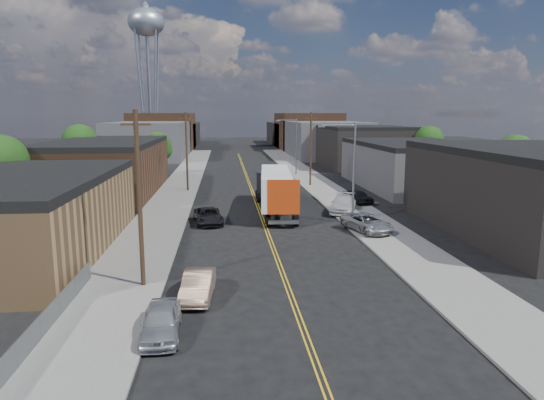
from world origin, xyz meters
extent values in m
plane|color=black|center=(0.00, 60.00, 0.00)|extent=(260.00, 260.00, 0.00)
cube|color=gold|center=(0.00, 45.00, 0.01)|extent=(0.32, 120.00, 0.01)
cube|color=slate|center=(-9.50, 45.00, 0.07)|extent=(5.00, 140.00, 0.15)
cube|color=slate|center=(9.50, 45.00, 0.07)|extent=(5.00, 140.00, 0.15)
cube|color=olive|center=(-18.00, 18.00, 2.50)|extent=(12.00, 22.00, 5.00)
cube|color=black|center=(-18.00, 18.00, 5.30)|extent=(12.00, 22.00, 0.60)
cube|color=#4A2E1D|center=(-18.00, 44.00, 3.00)|extent=(12.00, 26.00, 6.00)
cube|color=black|center=(-18.00, 44.00, 6.30)|extent=(12.00, 26.00, 0.60)
cube|color=black|center=(22.00, 20.00, 3.25)|extent=(14.00, 22.00, 6.50)
cube|color=black|center=(22.00, 20.00, 6.80)|extent=(14.00, 22.00, 0.60)
cube|color=navy|center=(15.20, 20.00, 3.60)|extent=(0.30, 20.00, 0.80)
cube|color=#38393B|center=(22.00, 46.00, 2.75)|extent=(14.00, 24.00, 5.50)
cube|color=black|center=(22.00, 46.00, 5.80)|extent=(14.00, 24.00, 0.60)
cube|color=black|center=(22.00, 72.00, 3.50)|extent=(14.00, 22.00, 7.00)
cube|color=black|center=(22.00, 72.00, 7.30)|extent=(14.00, 22.00, 0.60)
cube|color=#38393B|center=(-20.00, 95.00, 4.00)|extent=(16.00, 30.00, 8.00)
cube|color=#38393B|center=(20.00, 95.00, 4.00)|extent=(16.00, 30.00, 8.00)
cube|color=#4A2E1D|center=(-20.00, 120.00, 5.00)|extent=(16.00, 26.00, 10.00)
cube|color=#4A2E1D|center=(20.00, 120.00, 5.00)|extent=(16.00, 26.00, 10.00)
cube|color=black|center=(-20.00, 140.00, 3.50)|extent=(16.00, 40.00, 7.00)
cube|color=black|center=(20.00, 140.00, 3.50)|extent=(16.00, 40.00, 7.00)
cylinder|color=gray|center=(-22.00, 110.00, 15.00)|extent=(0.80, 0.80, 30.00)
cylinder|color=gray|center=(-23.76, 108.24, 15.00)|extent=(1.94, 1.94, 29.98)
cylinder|color=gray|center=(-20.24, 108.24, 15.00)|extent=(1.94, 1.94, 29.98)
cylinder|color=gray|center=(-23.76, 111.76, 15.00)|extent=(1.94, 1.94, 29.98)
cylinder|color=gray|center=(-20.24, 111.76, 15.00)|extent=(1.94, 1.94, 29.98)
ellipsoid|color=#9EA8B2|center=(-22.00, 110.00, 32.00)|extent=(9.00, 9.00, 6.75)
cylinder|color=#9EA8B2|center=(-22.00, 110.00, 35.60)|extent=(1.60, 1.60, 1.20)
cone|color=#9EA8B2|center=(-22.00, 110.00, 36.50)|extent=(1.80, 1.80, 0.80)
cylinder|color=gray|center=(8.00, 25.00, 4.50)|extent=(0.18, 0.18, 9.00)
cylinder|color=gray|center=(6.50, 25.00, 8.80)|extent=(3.00, 0.12, 0.12)
cube|color=gray|center=(5.00, 25.00, 8.70)|extent=(0.60, 0.25, 0.18)
cylinder|color=gray|center=(8.00, 60.00, 4.50)|extent=(0.18, 0.18, 9.00)
cylinder|color=gray|center=(6.50, 60.00, 8.80)|extent=(3.00, 0.12, 0.12)
cube|color=gray|center=(5.00, 60.00, 8.70)|extent=(0.60, 0.25, 0.18)
cylinder|color=black|center=(-8.20, 10.00, 5.00)|extent=(0.26, 0.26, 10.00)
cube|color=black|center=(-8.20, 10.00, 9.20)|extent=(1.60, 0.12, 0.12)
cylinder|color=black|center=(-8.20, 45.00, 5.00)|extent=(0.26, 0.26, 10.00)
cube|color=black|center=(-8.20, 45.00, 9.20)|extent=(1.60, 0.12, 0.12)
cylinder|color=black|center=(8.20, 48.00, 5.00)|extent=(0.26, 0.26, 10.00)
cube|color=black|center=(8.20, 48.00, 9.20)|extent=(1.60, 0.12, 0.12)
cube|color=slate|center=(-11.50, 3.50, 0.60)|extent=(0.02, 16.00, 1.20)
cube|color=slate|center=(-11.50, 3.50, 1.20)|extent=(0.05, 16.00, 0.05)
cylinder|color=black|center=(-24.00, 30.00, 2.12)|extent=(0.36, 0.36, 4.25)
sphere|color=#17350E|center=(-24.00, 30.00, 5.53)|extent=(4.76, 4.76, 4.76)
sphere|color=#17350E|center=(-23.40, 30.30, 4.68)|extent=(3.74, 3.74, 3.74)
cylinder|color=black|center=(-24.00, 55.00, 2.25)|extent=(0.36, 0.36, 4.50)
sphere|color=#17350E|center=(-24.00, 55.00, 5.85)|extent=(5.04, 5.04, 5.04)
sphere|color=#17350E|center=(-23.40, 55.30, 4.95)|extent=(3.96, 3.96, 3.96)
sphere|color=#17350E|center=(-24.50, 54.60, 5.22)|extent=(3.60, 3.60, 3.60)
cylinder|color=black|center=(-14.00, 62.00, 1.88)|extent=(0.36, 0.36, 3.75)
sphere|color=#17350E|center=(-14.00, 62.00, 4.88)|extent=(4.20, 4.20, 4.20)
sphere|color=#17350E|center=(-13.40, 62.30, 4.12)|extent=(3.30, 3.30, 3.30)
sphere|color=#17350E|center=(-14.50, 61.60, 4.35)|extent=(3.00, 3.00, 3.00)
cylinder|color=black|center=(30.00, 36.00, 2.00)|extent=(0.36, 0.36, 4.00)
sphere|color=#17350E|center=(30.00, 36.00, 5.20)|extent=(4.48, 4.48, 4.48)
sphere|color=#17350E|center=(30.60, 36.30, 4.40)|extent=(3.52, 3.52, 3.52)
sphere|color=#17350E|center=(29.50, 35.60, 4.64)|extent=(3.20, 3.20, 3.20)
cylinder|color=black|center=(30.00, 60.00, 2.12)|extent=(0.36, 0.36, 4.25)
sphere|color=#17350E|center=(30.00, 60.00, 5.53)|extent=(4.76, 4.76, 4.76)
sphere|color=#17350E|center=(30.60, 60.30, 4.68)|extent=(3.74, 3.74, 3.74)
sphere|color=#17350E|center=(29.50, 59.60, 4.93)|extent=(3.40, 3.40, 3.40)
cube|color=silver|center=(1.50, 29.78, 2.77)|extent=(3.81, 12.95, 2.98)
cube|color=#A22F0C|center=(1.50, 23.40, 2.77)|extent=(2.79, 0.35, 3.00)
cube|color=gray|center=(1.50, 23.40, 0.59)|extent=(2.67, 0.82, 0.25)
cube|color=black|center=(1.50, 37.66, 1.65)|extent=(2.93, 3.61, 3.30)
cylinder|color=black|center=(1.50, 24.80, 0.53)|extent=(2.84, 1.29, 1.06)
cylinder|color=black|center=(1.50, 37.66, 0.53)|extent=(2.74, 1.28, 1.06)
imported|color=#B6B9BC|center=(-6.40, 3.56, 0.72)|extent=(1.87, 4.28, 1.44)
imported|color=#937560|center=(-5.00, 8.00, 0.72)|extent=(1.86, 4.48, 1.44)
imported|color=black|center=(-5.00, 26.00, 0.71)|extent=(3.00, 5.37, 1.42)
imported|color=#A7A9AC|center=(8.20, 21.23, 0.88)|extent=(3.89, 5.74, 1.46)
imported|color=#B1B1B1|center=(8.20, 29.37, 0.96)|extent=(4.03, 6.03, 1.62)
imported|color=black|center=(11.00, 34.08, 0.89)|extent=(2.96, 4.66, 1.48)
imported|color=black|center=(3.33, 42.21, 0.70)|extent=(2.47, 5.09, 1.39)
camera|label=1|loc=(-3.47, -16.98, 9.75)|focal=32.00mm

